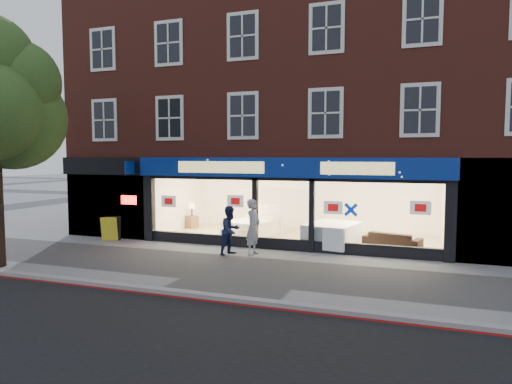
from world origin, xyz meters
The scene contains 12 objects.
ground centered at (0.00, 0.00, 0.00)m, with size 120.00×120.00×0.00m, color gray.
kerb_line centered at (0.00, -3.10, 0.01)m, with size 60.00×0.10×0.01m, color #8C0A07.
kerb_stone centered at (0.00, -2.90, 0.06)m, with size 60.00×0.25×0.12m, color gray.
showroom_floor centered at (0.00, 5.25, 0.05)m, with size 11.00×4.50×0.10m, color tan.
building centered at (-0.02, 6.93, 6.67)m, with size 19.00×8.26×10.30m.
display_bed centered at (-1.96, 5.23, 0.43)m, with size 2.22×2.48×1.18m.
bedside_table centered at (-5.10, 5.86, 0.38)m, with size 0.45×0.45×0.55m, color brown.
mattress_stack centered at (1.60, 4.00, 0.50)m, with size 2.00×2.33×0.81m.
sofa centered at (3.70, 4.21, 0.39)m, with size 1.97×0.77×0.57m, color black.
a_board centered at (-6.90, 2.44, 0.49)m, with size 0.64×0.41×0.98m, color yellow.
pedestrian_grey centered at (-0.73, 1.97, 0.95)m, with size 0.69×0.45×1.90m, color #A6A8AE.
pedestrian_blue centered at (-1.46, 1.71, 0.83)m, with size 0.81×0.63×1.66m, color #192246.
Camera 1 is at (4.52, -12.44, 3.35)m, focal length 32.00 mm.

